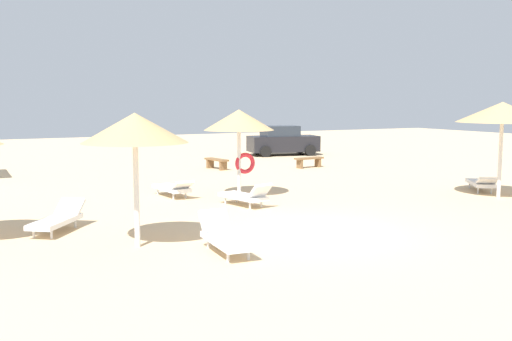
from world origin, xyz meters
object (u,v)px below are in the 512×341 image
lounger_4 (481,183)px  parasol_4 (502,112)px  lounger_2 (58,219)px  lounger_1 (173,188)px  lounger_6 (246,196)px  bench_0 (309,160)px  bench_1 (217,162)px  parasol_3 (135,128)px  parasol_1 (239,121)px  lounger_3 (225,237)px  parked_car (282,141)px

lounger_4 → parasol_4: bearing=-117.2°
parasol_4 → lounger_2: (-13.56, 1.52, -2.49)m
lounger_1 → lounger_4: 10.72m
lounger_6 → bench_0: (7.18, 7.79, 0.02)m
bench_0 → bench_1: (-4.15, 1.44, 0.00)m
parasol_3 → lounger_2: bearing=118.8°
parasol_1 → lounger_3: 7.36m
parasol_4 → lounger_6: size_ratio=1.60×
parasol_3 → parked_car: parasol_3 is taller
parasol_3 → lounger_4: bearing=9.5°
parasol_3 → parasol_4: 12.28m
lounger_3 → parasol_3: bearing=139.6°
lounger_1 → parasol_3: bearing=-115.9°
bench_1 → parked_car: 7.83m
lounger_6 → bench_1: bearing=71.8°
parasol_3 → lounger_6: parasol_3 is taller
parasol_1 → lounger_4: parasol_1 is taller
lounger_2 → bench_1: size_ratio=1.23×
parasol_1 → lounger_2: (-6.13, -2.54, -2.20)m
parasol_4 → lounger_2: size_ratio=1.64×
parasol_4 → lounger_6: (-7.95, 2.52, -2.48)m
parasol_3 → bench_0: parasol_3 is taller
bench_1 → parked_car: size_ratio=0.36×
lounger_2 → lounger_3: lounger_3 is taller
parasol_4 → parked_car: size_ratio=0.74×
lounger_4 → bench_1: size_ratio=1.26×
parasol_3 → lounger_4: parasol_3 is taller
parasol_1 → lounger_2: parasol_1 is taller
bench_1 → lounger_1: bearing=-123.8°
parasol_4 → bench_0: bearing=94.3°
parasol_3 → lounger_4: size_ratio=1.50×
lounger_3 → bench_0: bearing=51.3°
parasol_4 → lounger_3: size_ratio=1.66×
lounger_4 → bench_1: bearing=118.2°
lounger_1 → parked_car: (10.65, 11.33, 0.51)m
bench_0 → parked_car: bearing=71.4°
lounger_3 → lounger_6: size_ratio=0.97×
parasol_1 → parasol_4: 8.47m
lounger_3 → lounger_6: (2.79, 4.66, -0.00)m
lounger_2 → parked_car: bearing=45.2°
parasol_4 → parked_car: (1.31, 16.48, -1.98)m
bench_1 → parasol_1: bearing=-108.1°
lounger_4 → lounger_3: bearing=-163.1°
parasol_4 → bench_1: size_ratio=2.03×
parasol_1 → lounger_1: 3.11m
lounger_3 → bench_0: (9.96, 12.45, 0.02)m
parasol_3 → lounger_3: (1.52, -1.29, -2.27)m
lounger_4 → parked_car: size_ratio=0.46×
parasol_3 → lounger_2: size_ratio=1.53×
parasol_4 → bench_1: parasol_4 is taller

